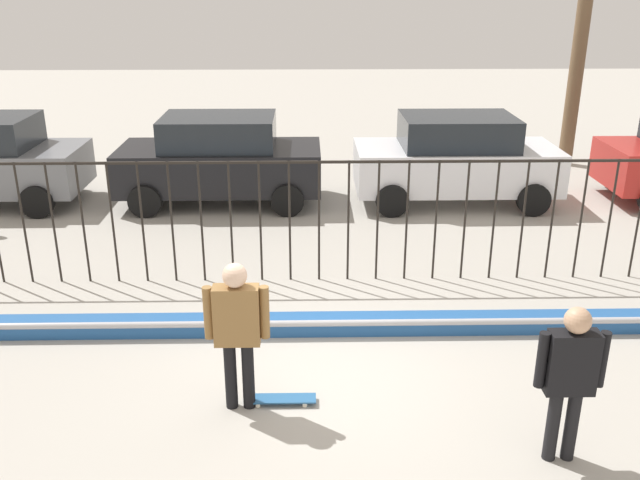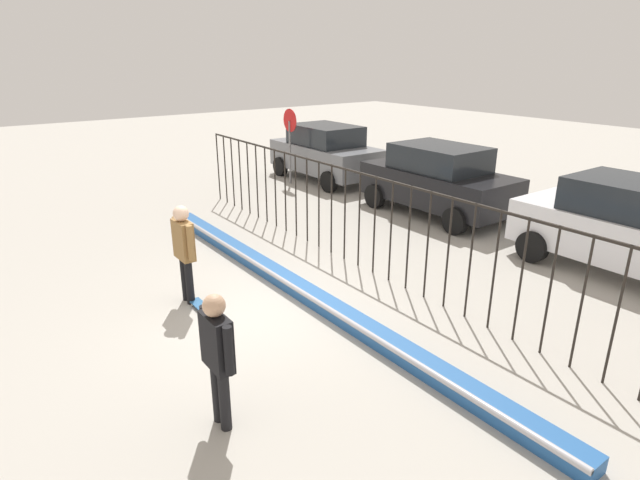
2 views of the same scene
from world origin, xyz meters
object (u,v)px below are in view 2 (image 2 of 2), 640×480
(parked_car_black, at_px, (438,180))
(stop_sign, at_px, (290,136))
(parked_car_white, at_px, (631,228))
(skateboard, at_px, (202,307))
(camera_operator, at_px, (217,349))
(parked_car_gray, at_px, (325,152))
(skateboarder, at_px, (184,246))

(parked_car_black, distance_m, stop_sign, 5.59)
(parked_car_white, height_order, stop_sign, stop_sign)
(skateboard, distance_m, camera_operator, 3.21)
(parked_car_white, bearing_deg, camera_operator, -97.69)
(skateboard, height_order, camera_operator, camera_operator)
(parked_car_gray, bearing_deg, parked_car_black, 4.28)
(parked_car_black, bearing_deg, skateboard, -76.32)
(skateboard, xyz_separation_m, stop_sign, (-6.95, 6.39, 1.56))
(skateboard, xyz_separation_m, parked_car_black, (-1.54, 7.65, 0.91))
(skateboard, bearing_deg, parked_car_gray, 126.80)
(skateboarder, distance_m, camera_operator, 3.49)
(camera_operator, height_order, parked_car_gray, parked_car_gray)
(skateboard, bearing_deg, stop_sign, 133.18)
(stop_sign, bearing_deg, camera_operator, -37.01)
(skateboard, relative_size, parked_car_gray, 0.19)
(skateboarder, relative_size, camera_operator, 1.04)
(camera_operator, relative_size, parked_car_white, 0.40)
(parked_car_white, bearing_deg, parked_car_gray, 176.15)
(camera_operator, relative_size, parked_car_gray, 0.40)
(parked_car_gray, bearing_deg, skateboarder, -46.80)
(skateboarder, xyz_separation_m, parked_car_gray, (-6.20, 7.71, -0.10))
(camera_operator, distance_m, parked_car_gray, 12.91)
(skateboarder, distance_m, skateboard, 1.12)
(parked_car_black, bearing_deg, skateboarder, -79.78)
(skateboarder, height_order, parked_car_white, parked_car_white)
(skateboarder, distance_m, parked_car_gray, 9.89)
(parked_car_white, relative_size, stop_sign, 1.72)
(parked_car_black, bearing_deg, parked_car_gray, -177.83)
(skateboard, relative_size, stop_sign, 0.32)
(skateboard, bearing_deg, camera_operator, -23.91)
(camera_operator, height_order, stop_sign, stop_sign)
(skateboarder, xyz_separation_m, skateboard, (0.47, 0.05, -1.02))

